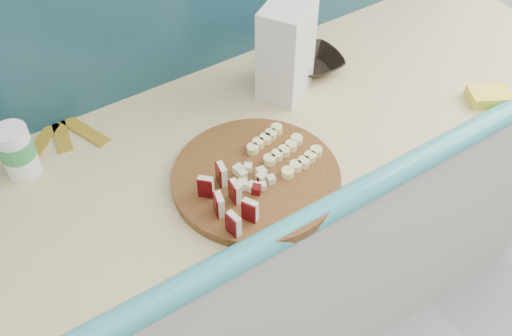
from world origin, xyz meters
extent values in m
cube|color=beige|center=(0.10, 1.50, 0.44)|extent=(2.20, 0.60, 0.88)
cube|color=#DAC480|center=(0.10, 1.50, 0.90)|extent=(2.20, 0.60, 0.03)
cube|color=teal|center=(0.10, 1.20, 0.90)|extent=(2.20, 0.06, 0.03)
cylinder|color=#43240E|center=(0.14, 1.35, 0.92)|extent=(0.45, 0.45, 0.02)
cube|color=beige|center=(0.02, 1.25, 0.96)|extent=(0.02, 0.03, 0.05)
cube|color=#430408|center=(0.01, 1.24, 0.96)|extent=(0.01, 0.03, 0.05)
cube|color=beige|center=(0.02, 1.30, 0.96)|extent=(0.02, 0.03, 0.05)
cube|color=#430408|center=(0.01, 1.30, 0.96)|extent=(0.01, 0.03, 0.05)
cube|color=beige|center=(0.02, 1.36, 0.96)|extent=(0.02, 0.03, 0.05)
cube|color=#430408|center=(0.01, 1.36, 0.96)|extent=(0.01, 0.03, 0.05)
cube|color=beige|center=(0.06, 1.26, 0.96)|extent=(0.02, 0.03, 0.05)
cube|color=#430408|center=(0.06, 1.25, 0.96)|extent=(0.01, 0.03, 0.05)
cube|color=beige|center=(0.06, 1.31, 0.96)|extent=(0.02, 0.03, 0.05)
cube|color=#430408|center=(0.06, 1.31, 0.96)|extent=(0.01, 0.03, 0.05)
cube|color=beige|center=(0.07, 1.37, 0.96)|extent=(0.02, 0.03, 0.05)
cube|color=#430408|center=(0.06, 1.37, 0.96)|extent=(0.01, 0.03, 0.05)
cube|color=beige|center=(0.13, 1.35, 0.94)|extent=(0.02, 0.02, 0.02)
cube|color=beige|center=(0.13, 1.36, 0.94)|extent=(0.02, 0.02, 0.02)
cube|color=#430408|center=(0.12, 1.37, 0.94)|extent=(0.02, 0.02, 0.02)
cube|color=beige|center=(0.12, 1.36, 0.94)|extent=(0.02, 0.02, 0.02)
cube|color=beige|center=(0.11, 1.36, 0.94)|extent=(0.02, 0.02, 0.02)
cube|color=beige|center=(0.09, 1.35, 0.94)|extent=(0.02, 0.02, 0.02)
cube|color=beige|center=(0.11, 1.34, 0.94)|extent=(0.02, 0.02, 0.02)
cube|color=beige|center=(0.10, 1.33, 0.94)|extent=(0.02, 0.02, 0.02)
cube|color=#430408|center=(0.11, 1.32, 0.94)|extent=(0.02, 0.02, 0.02)
cube|color=beige|center=(0.12, 1.33, 0.94)|extent=(0.02, 0.02, 0.02)
cube|color=beige|center=(0.13, 1.33, 0.94)|extent=(0.02, 0.02, 0.02)
cube|color=beige|center=(0.13, 1.34, 0.94)|extent=(0.02, 0.02, 0.02)
cylinder|color=#DED687|center=(0.20, 1.31, 0.94)|extent=(0.03, 0.03, 0.02)
cylinder|color=#DED687|center=(0.22, 1.31, 0.94)|extent=(0.03, 0.03, 0.02)
cylinder|color=#DED687|center=(0.24, 1.32, 0.94)|extent=(0.03, 0.03, 0.02)
cylinder|color=#DED687|center=(0.26, 1.33, 0.94)|extent=(0.03, 0.03, 0.02)
cylinder|color=#DED687|center=(0.28, 1.33, 0.94)|extent=(0.03, 0.03, 0.02)
cylinder|color=#DED687|center=(0.18, 1.36, 0.94)|extent=(0.03, 0.03, 0.02)
cylinder|color=#DED687|center=(0.21, 1.37, 0.94)|extent=(0.03, 0.03, 0.02)
cylinder|color=#DED687|center=(0.23, 1.37, 0.94)|extent=(0.03, 0.03, 0.02)
cylinder|color=#DED687|center=(0.25, 1.38, 0.94)|extent=(0.03, 0.03, 0.02)
cylinder|color=#DED687|center=(0.27, 1.38, 0.94)|extent=(0.03, 0.03, 0.02)
cylinder|color=#DED687|center=(0.17, 1.42, 0.94)|extent=(0.03, 0.03, 0.02)
cylinder|color=#DED687|center=(0.19, 1.42, 0.94)|extent=(0.03, 0.03, 0.02)
cylinder|color=#DED687|center=(0.21, 1.43, 0.94)|extent=(0.03, 0.03, 0.02)
cylinder|color=#DED687|center=(0.24, 1.43, 0.94)|extent=(0.03, 0.03, 0.02)
cylinder|color=#DED687|center=(0.26, 1.44, 0.94)|extent=(0.03, 0.03, 0.02)
imported|color=black|center=(0.50, 1.62, 0.93)|extent=(0.17, 0.17, 0.04)
cube|color=silver|center=(0.38, 1.58, 1.03)|extent=(0.17, 0.16, 0.24)
cylinder|color=white|center=(-0.27, 1.66, 0.97)|extent=(0.07, 0.07, 0.13)
cylinder|color=green|center=(-0.27, 1.66, 0.98)|extent=(0.08, 0.08, 0.04)
cube|color=yellow|center=(0.78, 1.26, 0.92)|extent=(0.12, 0.11, 0.03)
cube|color=#B89023|center=(-0.22, 1.73, 0.91)|extent=(0.13, 0.13, 0.01)
cube|color=#B89023|center=(-0.16, 1.75, 0.91)|extent=(0.06, 0.15, 0.01)
cube|color=#B89023|center=(-0.11, 1.72, 0.91)|extent=(0.08, 0.15, 0.01)
camera|label=1|loc=(-0.33, 0.64, 1.83)|focal=40.00mm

